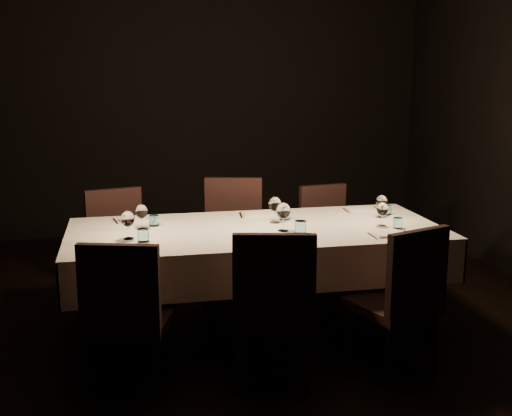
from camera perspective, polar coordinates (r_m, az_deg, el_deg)
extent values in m
cube|color=black|center=(4.60, 0.00, -11.09)|extent=(5.00, 6.00, 0.01)
cube|color=black|center=(7.20, -4.94, 9.62)|extent=(5.00, 0.01, 3.00)
cube|color=black|center=(4.37, 0.00, -2.18)|extent=(2.40, 1.00, 0.04)
cylinder|color=black|center=(4.00, -14.84, -9.59)|extent=(0.07, 0.07, 0.71)
cylinder|color=black|center=(4.79, -14.35, -5.92)|extent=(0.07, 0.07, 0.71)
cylinder|color=black|center=(4.46, 15.50, -7.36)|extent=(0.07, 0.07, 0.71)
cylinder|color=black|center=(5.18, 11.28, -4.41)|extent=(0.07, 0.07, 0.71)
cube|color=beige|center=(4.36, 0.00, -1.85)|extent=(2.52, 1.12, 0.01)
cube|color=beige|center=(4.92, -1.32, -1.98)|extent=(2.52, 0.01, 0.28)
cube|color=beige|center=(3.88, 1.68, -5.88)|extent=(2.52, 0.01, 0.28)
cube|color=beige|center=(4.80, 14.83, -2.74)|extent=(0.01, 1.12, 0.28)
cube|color=beige|center=(4.33, -16.53, -4.47)|extent=(0.01, 1.12, 0.28)
cylinder|color=black|center=(3.97, -7.71, -12.00)|extent=(0.04, 0.04, 0.38)
cylinder|color=black|center=(3.66, -8.90, -14.28)|extent=(0.04, 0.04, 0.38)
cylinder|color=black|center=(4.06, -12.79, -11.66)|extent=(0.04, 0.04, 0.38)
cylinder|color=black|center=(3.75, -14.42, -13.82)|extent=(0.04, 0.04, 0.38)
cube|color=black|center=(3.77, -11.09, -9.87)|extent=(0.54, 0.54, 0.06)
cube|color=black|center=(3.51, -12.08, -6.95)|extent=(0.44, 0.17, 0.48)
cube|color=silver|center=(3.90, -11.95, -3.58)|extent=(0.24, 0.18, 0.02)
cube|color=silver|center=(3.91, -14.01, -3.74)|extent=(0.05, 0.20, 0.01)
cube|color=silver|center=(3.90, -9.89, -3.56)|extent=(0.04, 0.20, 0.01)
cylinder|color=#BAEAF2|center=(4.07, -10.00, -2.40)|extent=(0.07, 0.07, 0.08)
cylinder|color=white|center=(4.15, -11.26, -2.68)|extent=(0.07, 0.07, 0.00)
cylinder|color=white|center=(4.14, -11.29, -2.08)|extent=(0.01, 0.01, 0.09)
ellipsoid|color=white|center=(4.12, -11.34, -0.94)|extent=(0.09, 0.09, 0.10)
cylinder|color=black|center=(4.06, 4.26, -11.29)|extent=(0.04, 0.04, 0.40)
cylinder|color=black|center=(3.72, 4.56, -13.59)|extent=(0.04, 0.04, 0.40)
cylinder|color=black|center=(4.06, -1.15, -11.27)|extent=(0.04, 0.04, 0.40)
cylinder|color=black|center=(3.72, -1.39, -13.57)|extent=(0.04, 0.04, 0.40)
cube|color=black|center=(3.79, 1.59, -9.27)|extent=(0.55, 0.55, 0.06)
cube|color=black|center=(3.51, 1.64, -6.23)|extent=(0.45, 0.15, 0.49)
cube|color=silver|center=(4.02, 2.62, -2.85)|extent=(0.24, 0.16, 0.02)
cube|color=silver|center=(3.99, 0.56, -3.04)|extent=(0.04, 0.21, 0.01)
cube|color=silver|center=(4.06, 4.64, -2.81)|extent=(0.03, 0.21, 0.01)
cylinder|color=#BAEAF2|center=(4.22, 3.96, -1.70)|extent=(0.08, 0.08, 0.08)
cylinder|color=white|center=(4.28, 2.44, -2.02)|extent=(0.07, 0.07, 0.00)
cylinder|color=white|center=(4.27, 2.45, -1.41)|extent=(0.01, 0.01, 0.09)
ellipsoid|color=white|center=(4.25, 2.46, -0.24)|extent=(0.09, 0.09, 0.11)
cylinder|color=black|center=(4.33, 11.92, -10.03)|extent=(0.04, 0.04, 0.39)
cylinder|color=black|center=(4.10, 15.51, -11.53)|extent=(0.04, 0.04, 0.39)
cylinder|color=black|center=(4.11, 8.17, -11.18)|extent=(0.04, 0.04, 0.39)
cylinder|color=black|center=(3.86, 11.74, -12.88)|extent=(0.04, 0.04, 0.39)
cube|color=black|center=(4.01, 11.97, -8.46)|extent=(0.57, 0.57, 0.06)
cube|color=black|center=(3.80, 14.16, -5.44)|extent=(0.43, 0.20, 0.48)
cube|color=silver|center=(4.25, 11.90, -2.31)|extent=(0.21, 0.14, 0.01)
cube|color=silver|center=(4.20, 10.30, -2.47)|extent=(0.02, 0.18, 0.01)
cube|color=silver|center=(4.30, 13.45, -2.27)|extent=(0.02, 0.18, 0.01)
cylinder|color=#BAEAF2|center=(4.45, 12.50, -1.30)|extent=(0.07, 0.07, 0.07)
cylinder|color=white|center=(4.50, 11.11, -1.54)|extent=(0.06, 0.06, 0.00)
cylinder|color=white|center=(4.49, 11.13, -1.04)|extent=(0.01, 0.01, 0.08)
ellipsoid|color=white|center=(4.47, 11.17, -0.08)|extent=(0.08, 0.08, 0.09)
cylinder|color=black|center=(4.90, -13.32, -7.53)|extent=(0.04, 0.04, 0.38)
cylinder|color=black|center=(5.23, -14.15, -6.30)|extent=(0.04, 0.04, 0.38)
cylinder|color=black|center=(4.97, -9.27, -7.04)|extent=(0.04, 0.04, 0.38)
cylinder|color=black|center=(5.30, -10.35, -5.87)|extent=(0.04, 0.04, 0.38)
cube|color=black|center=(5.03, -11.88, -4.31)|extent=(0.53, 0.53, 0.06)
cube|color=black|center=(5.14, -12.50, -0.92)|extent=(0.44, 0.15, 0.47)
cube|color=silver|center=(4.64, -10.77, -1.04)|extent=(0.23, 0.17, 0.01)
cube|color=silver|center=(4.64, -12.38, -1.16)|extent=(0.05, 0.19, 0.01)
cube|color=silver|center=(4.64, -9.15, -1.02)|extent=(0.04, 0.19, 0.01)
cylinder|color=#BAEAF2|center=(4.46, -9.05, -1.12)|extent=(0.07, 0.07, 0.07)
cylinder|color=white|center=(4.39, -10.08, -1.84)|extent=(0.06, 0.06, 0.00)
cylinder|color=white|center=(4.38, -10.10, -1.31)|extent=(0.01, 0.01, 0.08)
ellipsoid|color=white|center=(4.36, -10.14, -0.30)|extent=(0.08, 0.08, 0.09)
cylinder|color=black|center=(4.99, -4.48, -6.71)|extent=(0.04, 0.04, 0.40)
cylinder|color=black|center=(5.35, -4.03, -5.39)|extent=(0.04, 0.04, 0.40)
cylinder|color=black|center=(4.96, -0.06, -6.78)|extent=(0.04, 0.04, 0.40)
cylinder|color=black|center=(5.33, 0.08, -5.45)|extent=(0.04, 0.04, 0.40)
cube|color=black|center=(5.09, -2.14, -3.59)|extent=(0.56, 0.56, 0.06)
cube|color=black|center=(5.21, -2.02, -0.01)|extent=(0.46, 0.16, 0.50)
cube|color=silver|center=(4.74, 0.35, -0.54)|extent=(0.24, 0.16, 0.02)
cube|color=silver|center=(4.71, -1.35, -0.67)|extent=(0.04, 0.20, 0.01)
cube|color=silver|center=(4.77, 2.03, -0.52)|extent=(0.03, 0.20, 0.01)
cylinder|color=#BAEAF2|center=(4.59, 2.56, -0.55)|extent=(0.07, 0.07, 0.08)
cylinder|color=white|center=(4.50, 1.68, -1.29)|extent=(0.07, 0.07, 0.00)
cylinder|color=white|center=(4.49, 1.68, -0.73)|extent=(0.01, 0.01, 0.09)
ellipsoid|color=white|center=(4.48, 1.69, 0.35)|extent=(0.09, 0.09, 0.10)
cylinder|color=black|center=(5.22, 5.85, -6.13)|extent=(0.04, 0.04, 0.36)
cylinder|color=black|center=(5.51, 4.30, -5.12)|extent=(0.04, 0.04, 0.36)
cylinder|color=black|center=(5.37, 9.08, -5.69)|extent=(0.04, 0.04, 0.36)
cylinder|color=black|center=(5.65, 7.40, -4.73)|extent=(0.04, 0.04, 0.36)
cube|color=black|center=(5.37, 6.71, -3.29)|extent=(0.47, 0.47, 0.05)
cube|color=black|center=(5.47, 5.93, -0.28)|extent=(0.42, 0.11, 0.45)
cube|color=silver|center=(4.97, 9.41, -0.13)|extent=(0.20, 0.13, 0.01)
cube|color=silver|center=(4.92, 8.02, -0.24)|extent=(0.02, 0.18, 0.01)
cube|color=silver|center=(5.01, 10.77, -0.11)|extent=(0.02, 0.18, 0.01)
cylinder|color=#BAEAF2|center=(4.84, 11.59, -0.17)|extent=(0.07, 0.07, 0.07)
cylinder|color=white|center=(4.75, 11.05, -0.82)|extent=(0.06, 0.06, 0.00)
cylinder|color=white|center=(4.74, 11.07, -0.34)|extent=(0.01, 0.01, 0.08)
ellipsoid|color=white|center=(4.72, 11.10, 0.57)|extent=(0.08, 0.08, 0.09)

